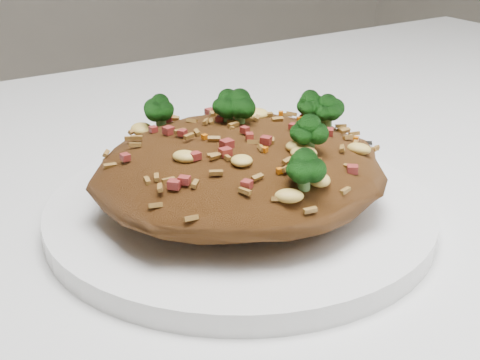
% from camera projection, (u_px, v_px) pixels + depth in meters
% --- Properties ---
extents(dining_table, '(1.20, 0.80, 0.75)m').
position_uv_depth(dining_table, '(303.00, 287.00, 0.53)').
color(dining_table, silver).
rests_on(dining_table, ground).
extents(plate, '(0.25, 0.25, 0.01)m').
position_uv_depth(plate, '(240.00, 211.00, 0.44)').
color(plate, white).
rests_on(plate, dining_table).
extents(fried_rice, '(0.19, 0.17, 0.07)m').
position_uv_depth(fried_rice, '(241.00, 157.00, 0.42)').
color(fried_rice, brown).
rests_on(fried_rice, plate).
extents(fork, '(0.13, 0.12, 0.00)m').
position_uv_depth(fork, '(279.00, 140.00, 0.53)').
color(fork, silver).
rests_on(fork, plate).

